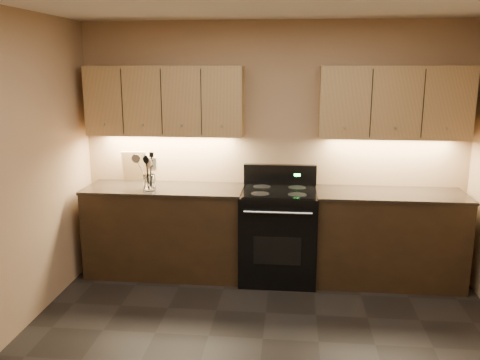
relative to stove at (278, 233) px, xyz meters
name	(u,v)px	position (x,y,z in m)	size (l,w,h in m)	color
wall_back	(273,149)	(-0.08, 0.32, 0.82)	(4.00, 0.04, 2.60)	tan
counter_left	(166,230)	(-1.18, 0.02, -0.01)	(1.62, 0.62, 0.93)	black
counter_right	(388,238)	(1.10, 0.02, -0.01)	(1.46, 0.62, 0.93)	black
stove	(278,233)	(0.00, 0.00, 0.00)	(0.76, 0.68, 1.14)	black
upper_cab_left	(165,101)	(-1.18, 0.17, 1.32)	(1.60, 0.30, 0.70)	tan
upper_cab_right	(394,103)	(1.10, 0.17, 1.32)	(1.44, 0.30, 0.70)	tan
outlet_plate	(152,163)	(-1.38, 0.31, 0.64)	(0.09, 0.01, 0.12)	#B2B5BA
utensil_crock	(149,183)	(-1.30, -0.10, 0.52)	(0.15, 0.15, 0.15)	white
cutting_board	(135,166)	(-1.56, 0.27, 0.62)	(0.27, 0.02, 0.34)	tan
wooden_spoon	(145,174)	(-1.34, -0.12, 0.61)	(0.06, 0.06, 0.29)	tan
black_spoon	(149,171)	(-1.31, -0.08, 0.64)	(0.06, 0.06, 0.34)	black
black_turner	(149,170)	(-1.29, -0.12, 0.66)	(0.08, 0.08, 0.38)	black
steel_spatula	(152,171)	(-1.28, -0.08, 0.65)	(0.08, 0.08, 0.36)	silver
steel_skimmer	(150,171)	(-1.28, -0.12, 0.65)	(0.09, 0.09, 0.36)	silver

